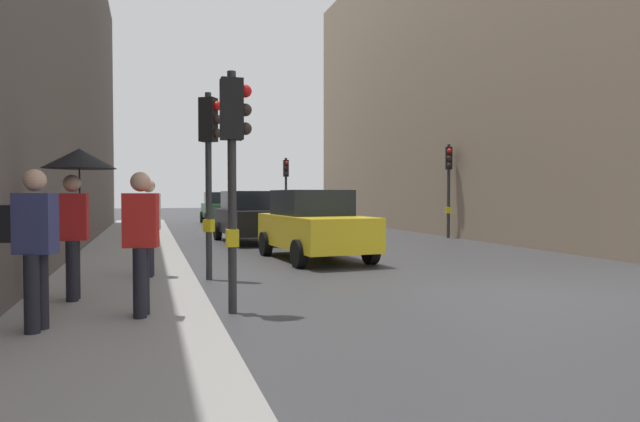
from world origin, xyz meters
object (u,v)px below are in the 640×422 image
at_px(traffic_light_far_median, 286,179).
at_px(traffic_light_mid_street, 449,173).
at_px(pedestrian_with_grey_backpack, 31,240).
at_px(car_white_compact, 285,206).
at_px(pedestrian_with_umbrella, 77,181).
at_px(car_green_estate, 220,208).
at_px(car_yellow_taxi, 314,225).
at_px(pedestrian_with_black_backpack, 146,221).
at_px(car_dark_suv, 250,217).
at_px(pedestrian_in_red_jacket, 141,237).
at_px(traffic_light_near_left, 234,147).
at_px(traffic_light_near_right, 210,151).

bearing_deg(traffic_light_far_median, traffic_light_mid_street, -64.36).
height_order(traffic_light_mid_street, pedestrian_with_grey_backpack, traffic_light_mid_street).
distance_m(car_white_compact, pedestrian_with_umbrella, 29.00).
relative_size(traffic_light_far_median, pedestrian_with_umbrella, 1.62).
xyz_separation_m(car_green_estate, car_white_compact, (4.73, 4.17, 0.00)).
bearing_deg(car_yellow_taxi, car_green_estate, 90.44).
xyz_separation_m(pedestrian_with_grey_backpack, pedestrian_with_black_backpack, (1.17, 3.87, 0.00)).
height_order(traffic_light_far_median, pedestrian_with_black_backpack, traffic_light_far_median).
bearing_deg(car_green_estate, car_yellow_taxi, -89.56).
height_order(car_dark_suv, pedestrian_with_umbrella, pedestrian_with_umbrella).
height_order(traffic_light_far_median, car_dark_suv, traffic_light_far_median).
distance_m(car_yellow_taxi, pedestrian_in_red_jacket, 7.60).
height_order(traffic_light_near_left, traffic_light_near_right, traffic_light_near_right).
height_order(traffic_light_near_left, pedestrian_with_black_backpack, traffic_light_near_left).
height_order(pedestrian_with_grey_backpack, pedestrian_with_black_backpack, same).
bearing_deg(car_white_compact, pedestrian_with_umbrella, -109.24).
distance_m(car_green_estate, car_yellow_taxi, 18.16).
bearing_deg(traffic_light_near_left, car_green_estate, 83.51).
bearing_deg(car_dark_suv, pedestrian_with_umbrella, -112.14).
bearing_deg(car_dark_suv, car_green_estate, 87.63).
xyz_separation_m(traffic_light_near_right, car_white_compact, (7.46, 24.98, -1.61)).
xyz_separation_m(traffic_light_far_median, pedestrian_with_umbrella, (-7.57, -18.84, -0.55)).
relative_size(car_white_compact, car_dark_suv, 0.99).
relative_size(traffic_light_mid_street, pedestrian_with_black_backpack, 1.99).
bearing_deg(pedestrian_with_grey_backpack, traffic_light_near_left, 23.73).
xyz_separation_m(traffic_light_near_right, car_green_estate, (2.73, 20.81, -1.61)).
bearing_deg(pedestrian_with_black_backpack, car_white_compact, 71.15).
distance_m(traffic_light_near_right, pedestrian_with_black_backpack, 1.80).
bearing_deg(pedestrian_with_grey_backpack, car_white_compact, 71.41).
relative_size(traffic_light_near_right, car_green_estate, 0.86).
distance_m(traffic_light_far_median, car_white_compact, 8.88).
height_order(traffic_light_mid_street, pedestrian_with_black_backpack, traffic_light_mid_street).
height_order(car_white_compact, pedestrian_in_red_jacket, pedestrian_in_red_jacket).
height_order(car_white_compact, car_dark_suv, same).
xyz_separation_m(traffic_light_near_left, car_green_estate, (2.73, 23.97, -1.43)).
bearing_deg(pedestrian_with_black_backpack, car_dark_suv, 68.28).
height_order(car_dark_suv, pedestrian_with_grey_backpack, pedestrian_with_grey_backpack).
bearing_deg(car_yellow_taxi, pedestrian_with_grey_backpack, -127.35).
height_order(car_green_estate, pedestrian_with_grey_backpack, pedestrian_with_grey_backpack).
bearing_deg(car_yellow_taxi, pedestrian_with_black_backpack, -143.73).
relative_size(car_green_estate, car_dark_suv, 0.98).
xyz_separation_m(car_green_estate, car_dark_suv, (-0.52, -12.64, 0.00)).
distance_m(car_yellow_taxi, pedestrian_with_black_backpack, 5.02).
height_order(car_yellow_taxi, pedestrian_in_red_jacket, pedestrian_in_red_jacket).
distance_m(traffic_light_mid_street, car_yellow_taxi, 8.64).
xyz_separation_m(car_yellow_taxi, pedestrian_with_grey_backpack, (-5.22, -6.84, 0.29)).
relative_size(traffic_light_near_left, car_dark_suv, 0.78).
distance_m(traffic_light_mid_street, car_dark_suv, 7.63).
bearing_deg(pedestrian_in_red_jacket, traffic_light_near_left, 26.06).
bearing_deg(traffic_light_near_left, car_yellow_taxi, 63.73).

